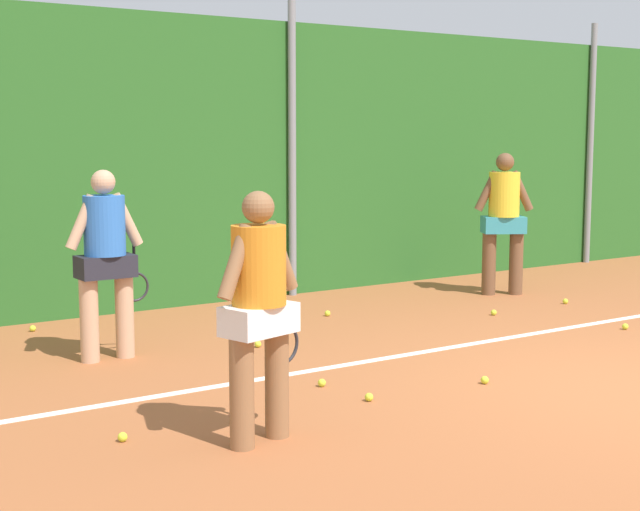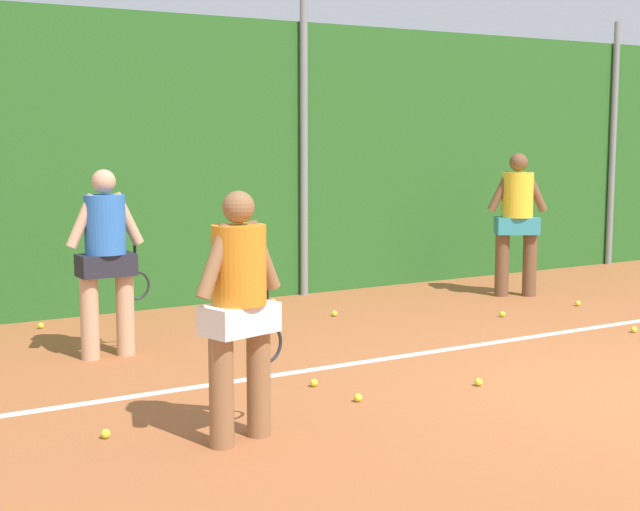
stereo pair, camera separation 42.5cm
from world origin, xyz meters
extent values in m
plane|color=#A85B33|center=(0.00, 1.63, 0.00)|extent=(29.96, 29.96, 0.00)
cube|color=#286023|center=(0.00, 5.55, 1.73)|extent=(19.47, 0.25, 3.46)
cylinder|color=gray|center=(0.00, 5.38, 1.89)|extent=(0.10, 0.10, 3.79)
cylinder|color=gray|center=(5.62, 5.38, 1.89)|extent=(0.10, 0.10, 3.79)
cube|color=white|center=(0.00, 1.97, 0.00)|extent=(14.23, 0.10, 0.01)
cylinder|color=#8C603D|center=(-3.45, 0.51, 0.37)|extent=(0.17, 0.17, 0.74)
cylinder|color=#8C603D|center=(-3.13, 0.60, 0.37)|extent=(0.17, 0.17, 0.74)
cube|color=white|center=(-3.29, 0.55, 0.84)|extent=(0.55, 0.41, 0.20)
cylinder|color=orange|center=(-3.29, 0.55, 1.21)|extent=(0.36, 0.36, 0.53)
sphere|color=#8C603D|center=(-3.29, 0.55, 1.59)|extent=(0.21, 0.21, 0.21)
cylinder|color=#8C603D|center=(-3.49, 0.50, 1.25)|extent=(0.30, 0.15, 0.50)
cylinder|color=#8C603D|center=(-3.09, 0.61, 1.25)|extent=(0.30, 0.15, 0.50)
cylinder|color=black|center=(-3.02, 0.68, 0.88)|extent=(0.03, 0.03, 0.28)
torus|color=#26262B|center=(-3.02, 0.68, 0.61)|extent=(0.28, 0.10, 0.28)
cylinder|color=tan|center=(-3.44, 3.37, 0.38)|extent=(0.17, 0.17, 0.76)
cylinder|color=tan|center=(-3.10, 3.37, 0.38)|extent=(0.17, 0.17, 0.76)
cube|color=#23232D|center=(-3.27, 3.37, 0.87)|extent=(0.51, 0.30, 0.20)
cylinder|color=blue|center=(-3.27, 3.37, 1.24)|extent=(0.37, 0.37, 0.54)
sphere|color=tan|center=(-3.27, 3.37, 1.63)|extent=(0.22, 0.22, 0.22)
cylinder|color=tan|center=(-3.49, 3.37, 1.28)|extent=(0.31, 0.10, 0.51)
cylinder|color=tan|center=(-3.06, 3.37, 1.28)|extent=(0.31, 0.10, 0.51)
cylinder|color=black|center=(-2.98, 3.42, 0.91)|extent=(0.03, 0.03, 0.28)
torus|color=#26262B|center=(-2.98, 3.42, 0.64)|extent=(0.28, 0.02, 0.28)
cylinder|color=brown|center=(2.13, 4.00, 0.40)|extent=(0.18, 0.18, 0.80)
cylinder|color=brown|center=(2.43, 3.82, 0.40)|extent=(0.18, 0.18, 0.80)
cube|color=teal|center=(2.28, 3.91, 0.91)|extent=(0.62, 0.54, 0.21)
cylinder|color=yellow|center=(2.28, 3.91, 1.30)|extent=(0.39, 0.39, 0.57)
sphere|color=brown|center=(2.28, 3.91, 1.71)|extent=(0.23, 0.23, 0.23)
cylinder|color=brown|center=(2.09, 4.02, 1.34)|extent=(0.30, 0.22, 0.54)
cylinder|color=brown|center=(2.47, 3.80, 1.34)|extent=(0.30, 0.22, 0.54)
sphere|color=#CCDB33|center=(-0.67, 4.99, 0.03)|extent=(0.07, 0.07, 0.07)
sphere|color=#CCDB33|center=(-4.06, 1.08, 0.03)|extent=(0.07, 0.07, 0.07)
sphere|color=#CCDB33|center=(-1.88, 3.02, 0.03)|extent=(0.07, 0.07, 0.07)
sphere|color=#CCDB33|center=(-0.43, 3.95, 0.03)|extent=(0.07, 0.07, 0.07)
sphere|color=#CCDB33|center=(-2.16, 1.48, 0.03)|extent=(0.07, 0.07, 0.07)
sphere|color=#CCDB33|center=(2.43, 2.97, 0.03)|extent=(0.07, 0.07, 0.07)
sphere|color=#CCDB33|center=(-2.10, 0.93, 0.03)|extent=(0.07, 0.07, 0.07)
sphere|color=#CCDB33|center=(1.18, 2.93, 0.03)|extent=(0.07, 0.07, 0.07)
sphere|color=#CCDB33|center=(-0.99, 0.80, 0.03)|extent=(0.07, 0.07, 0.07)
sphere|color=#CCDB33|center=(-3.48, 4.98, 0.03)|extent=(0.07, 0.07, 0.07)
sphere|color=#CCDB33|center=(1.78, 1.58, 0.03)|extent=(0.07, 0.07, 0.07)
camera|label=1|loc=(-6.36, -4.75, 2.06)|focal=52.76mm
camera|label=2|loc=(-6.00, -4.98, 2.06)|focal=52.76mm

